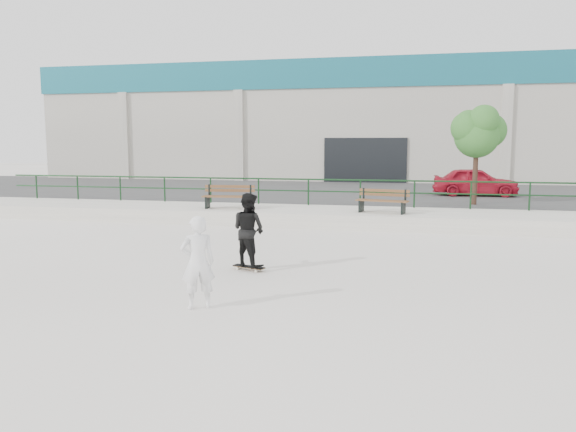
% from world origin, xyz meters
% --- Properties ---
extents(ground, '(120.00, 120.00, 0.00)m').
position_xyz_m(ground, '(0.00, 0.00, 0.00)').
color(ground, beige).
rests_on(ground, ground).
extents(ledge, '(30.00, 3.00, 0.50)m').
position_xyz_m(ledge, '(0.00, 9.50, 0.25)').
color(ledge, silver).
rests_on(ledge, ground).
extents(parking_strip, '(60.00, 14.00, 0.50)m').
position_xyz_m(parking_strip, '(0.00, 18.00, 0.25)').
color(parking_strip, '#3A3A3A').
rests_on(parking_strip, ground).
extents(railing, '(28.00, 0.06, 1.03)m').
position_xyz_m(railing, '(-0.00, 10.80, 1.24)').
color(railing, '#14381A').
rests_on(railing, ledge).
extents(commercial_building, '(44.20, 16.33, 8.00)m').
position_xyz_m(commercial_building, '(-0.00, 31.99, 4.58)').
color(commercial_building, beige).
rests_on(commercial_building, ground).
extents(bench_left, '(1.92, 0.72, 0.87)m').
position_xyz_m(bench_left, '(-3.65, 9.06, 0.93)').
color(bench_left, brown).
rests_on(bench_left, ledge).
extents(bench_right, '(1.85, 0.87, 0.82)m').
position_xyz_m(bench_right, '(1.94, 9.03, 0.91)').
color(bench_right, brown).
rests_on(bench_right, ledge).
extents(tree, '(2.15, 1.91, 3.82)m').
position_xyz_m(tree, '(5.31, 12.48, 3.37)').
color(tree, '#3D291E').
rests_on(tree, parking_strip).
extents(red_car, '(3.78, 1.53, 1.29)m').
position_xyz_m(red_car, '(5.69, 16.38, 1.14)').
color(red_car, '#B21529').
rests_on(red_car, parking_strip).
extents(skateboard, '(0.80, 0.43, 0.09)m').
position_xyz_m(skateboard, '(-0.64, 1.63, 0.07)').
color(skateboard, black).
rests_on(skateboard, ground).
extents(standing_skater, '(1.02, 0.93, 1.68)m').
position_xyz_m(standing_skater, '(-0.64, 1.63, 0.94)').
color(standing_skater, black).
rests_on(standing_skater, skateboard).
extents(seated_skater, '(0.72, 0.64, 1.65)m').
position_xyz_m(seated_skater, '(-0.64, -1.42, 0.83)').
color(seated_skater, white).
rests_on(seated_skater, ground).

